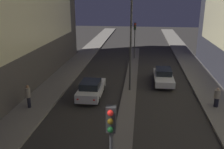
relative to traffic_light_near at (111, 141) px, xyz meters
The scene contains 8 objects.
median_strip 15.17m from the traffic_light_near, 90.00° to the left, with size 1.20×35.18×0.15m.
traffic_light_near is the anchor object (origin of this frame).
traffic_light_mid 25.41m from the traffic_light_near, 90.00° to the left, with size 0.32×0.42×4.72m.
street_lamp 13.91m from the traffic_light_near, 90.00° to the left, with size 0.44×0.44×9.59m.
car_left_lane 12.68m from the traffic_light_near, 104.73° to the left, with size 1.80×4.38×1.53m.
car_right_lane 16.84m from the traffic_light_near, 79.07° to the left, with size 1.75×4.65×1.41m.
pedestrian_on_left_sidewalk 11.98m from the traffic_light_near, 128.79° to the left, with size 0.35×0.35×1.78m.
pedestrian_on_right_sidewalk 13.06m from the traffic_light_near, 58.50° to the left, with size 0.44×0.44×1.54m.
Camera 1 is at (0.89, -3.38, 8.27)m, focal length 40.00 mm.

